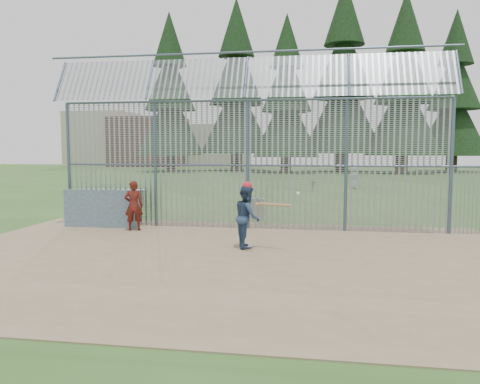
% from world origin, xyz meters
% --- Properties ---
extents(ground, '(120.00, 120.00, 0.00)m').
position_xyz_m(ground, '(0.00, 0.00, 0.00)').
color(ground, '#2D511E').
rests_on(ground, ground).
extents(dirt_infield, '(14.00, 10.00, 0.02)m').
position_xyz_m(dirt_infield, '(0.00, -0.50, 0.01)').
color(dirt_infield, '#756047').
rests_on(dirt_infield, ground).
extents(dugout_wall, '(2.50, 0.12, 1.20)m').
position_xyz_m(dugout_wall, '(-4.60, 2.90, 0.62)').
color(dugout_wall, '#38566B').
rests_on(dugout_wall, dirt_infield).
extents(batter, '(0.77, 0.89, 1.57)m').
position_xyz_m(batter, '(0.40, 0.64, 0.80)').
color(batter, navy).
rests_on(batter, dirt_infield).
extents(onlooker, '(0.64, 0.50, 1.53)m').
position_xyz_m(onlooker, '(-3.38, 2.56, 0.78)').
color(onlooker, maroon).
rests_on(onlooker, dirt_infield).
extents(bg_kid_standing, '(0.78, 0.61, 1.41)m').
position_xyz_m(bg_kid_standing, '(4.47, 18.70, 0.71)').
color(bg_kid_standing, gray).
rests_on(bg_kid_standing, ground).
extents(bg_kid_seated, '(0.50, 0.40, 0.79)m').
position_xyz_m(bg_kid_seated, '(1.94, 17.11, 0.40)').
color(bg_kid_seated, slate).
rests_on(bg_kid_seated, ground).
extents(batting_gear, '(1.44, 0.43, 0.60)m').
position_xyz_m(batting_gear, '(0.58, 0.61, 1.47)').
color(batting_gear, red).
rests_on(batting_gear, ground).
extents(trash_can, '(0.56, 0.56, 0.82)m').
position_xyz_m(trash_can, '(0.04, 5.52, 0.38)').
color(trash_can, gray).
rests_on(trash_can, ground).
extents(bleacher, '(3.00, 0.95, 0.72)m').
position_xyz_m(bleacher, '(-6.85, 8.32, 0.41)').
color(bleacher, slate).
rests_on(bleacher, ground).
extents(backstop_fence, '(20.09, 0.81, 5.30)m').
position_xyz_m(backstop_fence, '(1.81, 3.43, 2.36)').
color(backstop_fence, '#47566B').
rests_on(backstop_fence, ground).
extents(conifer_row, '(38.48, 12.26, 20.20)m').
position_xyz_m(conifer_row, '(1.93, 41.51, 10.83)').
color(conifer_row, '#332319').
rests_on(conifer_row, ground).
extents(distant_buildings, '(26.50, 10.50, 8.00)m').
position_xyz_m(distant_buildings, '(-23.18, 56.49, 3.60)').
color(distant_buildings, brown).
rests_on(distant_buildings, ground).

